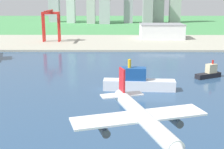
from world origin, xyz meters
The scene contains 8 objects.
ground_plane centered at (0.00, 300.00, 0.00)m, with size 2400.00×2400.00×0.00m, color #479050.
water_bay centered at (0.00, 240.00, 0.07)m, with size 840.00×360.00×0.15m, color #2D4C70.
industrial_pier centered at (0.00, 490.00, 1.25)m, with size 840.00×140.00×2.50m, color #A9A794.
airplane_landing centered at (8.34, 147.06, 32.58)m, with size 35.04×39.11×12.35m.
tugboat_small centered at (75.04, 307.66, 3.98)m, with size 21.90×15.02×13.57m.
ferry_boat centered at (17.08, 274.98, 5.76)m, with size 48.26×11.62×20.94m.
port_crane_red centered at (-82.12, 484.93, 32.44)m, with size 22.95×46.25×41.80m.
warehouse_main centered at (69.77, 520.04, 12.88)m, with size 61.89×40.20×20.71m.
Camera 1 is at (1.31, 77.06, 61.29)m, focal length 49.24 mm.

